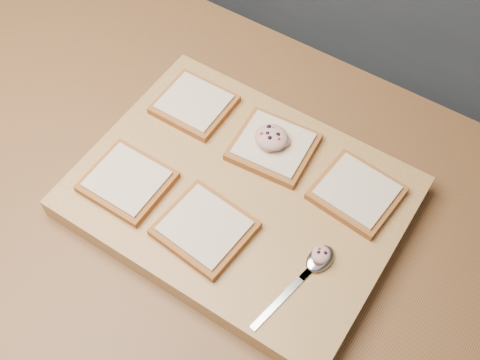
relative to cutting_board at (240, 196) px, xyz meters
The scene contains 10 objects.
island_counter 0.47m from the cutting_board, 110.34° to the right, with size 2.00×0.80×0.90m.
cutting_board is the anchor object (origin of this frame).
bread_far_left 0.19m from the cutting_board, 148.09° to the left, with size 0.12×0.11×0.02m.
bread_far_center 0.10m from the cutting_board, 88.28° to the left, with size 0.14×0.13×0.02m.
bread_far_right 0.19m from the cutting_board, 29.86° to the left, with size 0.13×0.12×0.02m.
bread_near_left 0.18m from the cutting_board, 150.33° to the right, with size 0.13×0.12×0.02m.
bread_near_center 0.10m from the cutting_board, 92.67° to the right, with size 0.14×0.13×0.02m.
tuna_salad_dollop 0.11m from the cutting_board, 90.79° to the left, with size 0.06×0.05×0.03m.
spoon 0.17m from the cutting_board, 17.42° to the right, with size 0.05×0.17×0.01m.
spoon_salad 0.18m from the cutting_board, 13.20° to the right, with size 0.03×0.03×0.02m.
Camera 1 is at (0.29, -0.41, 1.75)m, focal length 45.00 mm.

